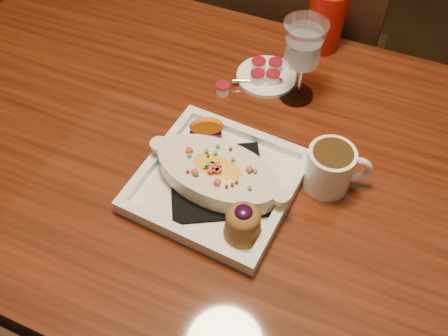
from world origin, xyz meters
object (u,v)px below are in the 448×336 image
at_px(plate, 219,180).
at_px(red_tumbler, 326,19).
at_px(chair_far, 305,60).
at_px(saucer, 266,75).
at_px(coffee_mug, 331,167).
at_px(table, 225,181).
at_px(goblet, 303,48).

height_order(plate, red_tumbler, red_tumbler).
height_order(chair_far, saucer, chair_far).
height_order(coffee_mug, red_tumbler, red_tumbler).
xyz_separation_m(table, plate, (0.03, -0.09, 0.13)).
distance_m(goblet, saucer, 0.15).
bearing_deg(coffee_mug, table, 160.89).
bearing_deg(red_tumbler, goblet, -90.49).
xyz_separation_m(chair_far, plate, (0.03, -0.72, 0.27)).
bearing_deg(plate, goblet, 84.12).
bearing_deg(chair_far, plate, 92.13).
xyz_separation_m(plate, coffee_mug, (0.18, 0.09, 0.02)).
relative_size(chair_far, goblet, 4.97).
bearing_deg(chair_far, table, 90.00).
distance_m(chair_far, red_tumbler, 0.40).
bearing_deg(saucer, plate, -84.85).
relative_size(plate, saucer, 2.17).
relative_size(chair_far, plate, 3.13).
xyz_separation_m(plate, red_tumbler, (0.05, 0.49, 0.05)).
xyz_separation_m(table, red_tumbler, (0.08, 0.40, 0.17)).
bearing_deg(red_tumbler, chair_far, 109.18).
bearing_deg(coffee_mug, red_tumbler, 87.56).
bearing_deg(plate, red_tumbler, 87.68).
distance_m(table, red_tumbler, 0.44).
xyz_separation_m(chair_far, coffee_mug, (0.21, -0.62, 0.29)).
bearing_deg(table, goblet, 69.69).
bearing_deg(chair_far, red_tumbler, 109.18).
bearing_deg(plate, saucer, 99.06).
bearing_deg(red_tumbler, plate, -96.22).
relative_size(saucer, red_tumbler, 0.90).
height_order(goblet, saucer, goblet).
xyz_separation_m(table, goblet, (0.08, 0.21, 0.23)).
xyz_separation_m(plate, saucer, (-0.03, 0.32, -0.02)).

